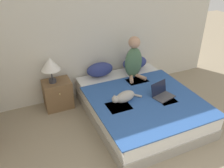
# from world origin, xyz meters

# --- Properties ---
(wall_back) EXTENTS (5.48, 0.05, 2.55)m
(wall_back) POSITION_xyz_m (0.00, 3.48, 1.27)
(wall_back) COLOR beige
(wall_back) RESTS_ON ground_plane
(bed) EXTENTS (1.72, 2.11, 0.44)m
(bed) POSITION_xyz_m (0.46, 2.35, 0.22)
(bed) COLOR #9E998E
(bed) RESTS_ON ground_plane
(pillow_near) EXTENTS (0.52, 0.28, 0.27)m
(pillow_near) POSITION_xyz_m (0.08, 3.25, 0.58)
(pillow_near) COLOR navy
(pillow_near) RESTS_ON bed
(pillow_far) EXTENTS (0.52, 0.28, 0.27)m
(pillow_far) POSITION_xyz_m (0.83, 3.25, 0.58)
(pillow_far) COLOR navy
(pillow_far) RESTS_ON bed
(person_sitting) EXTENTS (0.36, 0.35, 0.80)m
(person_sitting) POSITION_xyz_m (0.64, 2.96, 0.80)
(person_sitting) COLOR #476B4C
(person_sitting) RESTS_ON bed
(cat_tabby) EXTENTS (0.56, 0.26, 0.18)m
(cat_tabby) POSITION_xyz_m (0.10, 2.27, 0.54)
(cat_tabby) COLOR #A8A399
(cat_tabby) RESTS_ON bed
(laptop_open) EXTENTS (0.39, 0.34, 0.23)m
(laptop_open) POSITION_xyz_m (0.75, 2.15, 0.49)
(laptop_open) COLOR #424247
(laptop_open) RESTS_ON bed
(nightstand) EXTENTS (0.49, 0.40, 0.53)m
(nightstand) POSITION_xyz_m (-0.77, 3.22, 0.26)
(nightstand) COLOR brown
(nightstand) RESTS_ON ground_plane
(table_lamp) EXTENTS (0.33, 0.33, 0.47)m
(table_lamp) POSITION_xyz_m (-0.83, 3.22, 0.87)
(table_lamp) COLOR #38383D
(table_lamp) RESTS_ON nightstand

